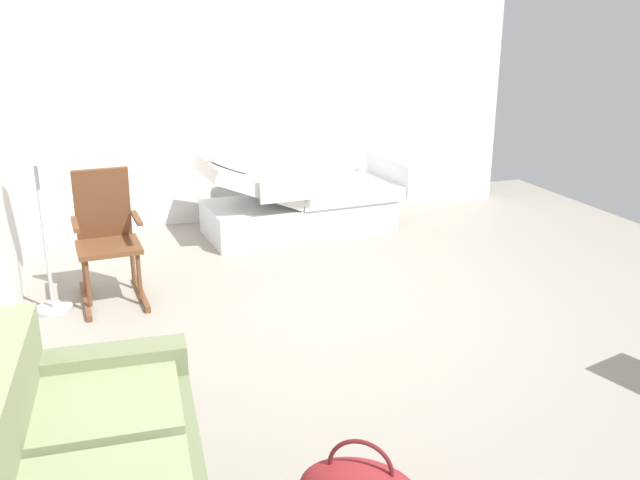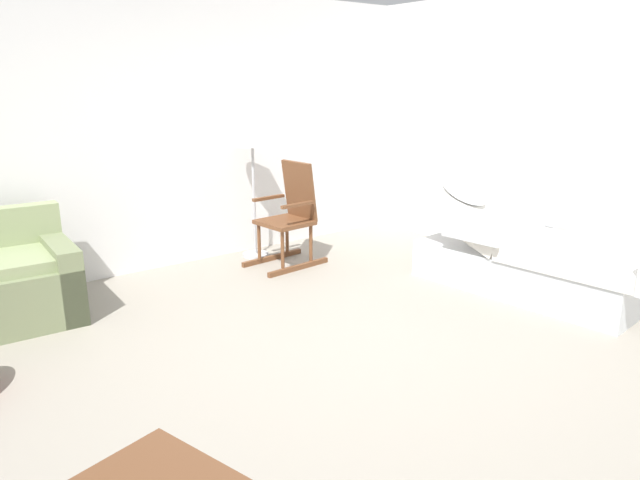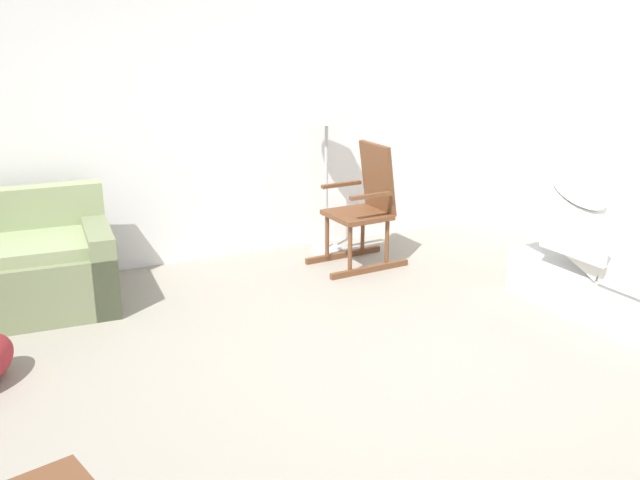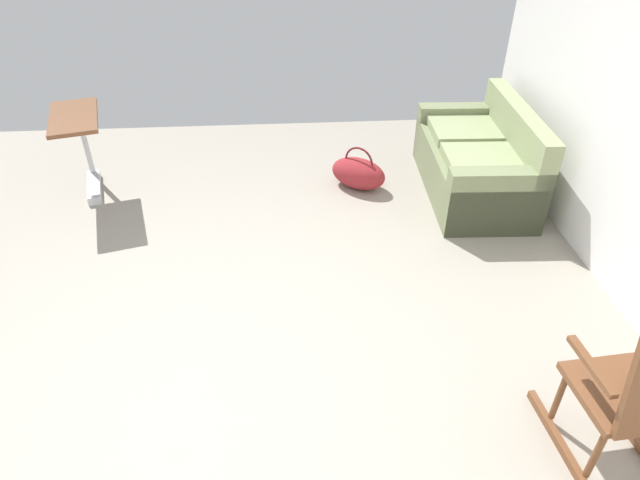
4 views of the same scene
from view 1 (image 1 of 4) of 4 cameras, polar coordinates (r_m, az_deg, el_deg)
The scene contains 5 objects.
ground_plane at distance 5.25m, azimuth 5.19°, elevation -6.24°, with size 7.38×7.38×0.00m, color gray.
side_wall at distance 7.67m, azimuth -3.49°, elevation 11.99°, with size 0.10×5.51×2.70m, color white.
hospital_bed at distance 7.15m, azimuth -1.82°, elevation 2.98°, with size 1.14×2.18×0.96m.
rocking_chair at distance 5.63m, azimuth -17.55°, elevation 0.17°, with size 0.80×0.53×1.05m.
floor_lamp at distance 5.33m, azimuth -23.03°, elevation 6.66°, with size 0.34×0.34×1.48m.
Camera 1 is at (-4.39, 1.92, 2.14)m, focal length 37.88 mm.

